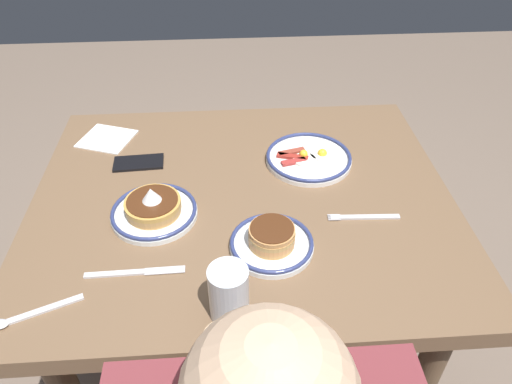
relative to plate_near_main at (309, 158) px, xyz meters
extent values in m
plane|color=#746153|center=(0.20, 0.15, -0.75)|extent=(6.00, 6.00, 0.00)
cube|color=brown|center=(0.20, 0.15, -0.04)|extent=(1.13, 0.93, 0.05)
cylinder|color=brown|center=(-0.26, -0.22, -0.40)|extent=(0.07, 0.07, 0.68)
cylinder|color=brown|center=(0.66, -0.22, -0.40)|extent=(0.07, 0.07, 0.68)
cylinder|color=white|center=(0.00, 0.00, -0.01)|extent=(0.25, 0.25, 0.01)
torus|color=navy|center=(0.00, 0.00, 0.01)|extent=(0.25, 0.25, 0.01)
cylinder|color=white|center=(-0.04, -0.01, 0.01)|extent=(0.07, 0.07, 0.01)
sphere|color=yellow|center=(-0.04, 0.00, 0.01)|extent=(0.03, 0.03, 0.03)
cylinder|color=white|center=(0.02, 0.02, 0.01)|extent=(0.07, 0.07, 0.01)
sphere|color=yellow|center=(0.02, 0.00, 0.01)|extent=(0.03, 0.03, 0.03)
cube|color=#973D2D|center=(0.05, -0.03, 0.01)|extent=(0.08, 0.04, 0.01)
cube|color=#9F2B22|center=(0.05, 0.00, 0.01)|extent=(0.09, 0.05, 0.01)
cube|color=#AA332E|center=(0.05, 0.02, 0.01)|extent=(0.08, 0.04, 0.01)
cylinder|color=white|center=(0.43, 0.21, -0.01)|extent=(0.22, 0.22, 0.01)
torus|color=navy|center=(0.43, 0.21, 0.01)|extent=(0.22, 0.22, 0.01)
cylinder|color=#D99A51|center=(0.43, 0.21, 0.01)|extent=(0.14, 0.14, 0.01)
cylinder|color=tan|center=(0.43, 0.21, 0.02)|extent=(0.14, 0.14, 0.01)
cylinder|color=gold|center=(0.43, 0.21, 0.03)|extent=(0.14, 0.14, 0.01)
cylinder|color=#4C2814|center=(0.43, 0.21, 0.04)|extent=(0.13, 0.13, 0.00)
cone|color=white|center=(0.43, 0.21, 0.06)|extent=(0.05, 0.05, 0.04)
cylinder|color=white|center=(0.14, 0.34, -0.01)|extent=(0.20, 0.20, 0.01)
torus|color=navy|center=(0.14, 0.34, 0.01)|extent=(0.20, 0.20, 0.01)
cylinder|color=#D99951|center=(0.14, 0.34, 0.01)|extent=(0.11, 0.11, 0.01)
cylinder|color=#D89050|center=(0.14, 0.34, 0.02)|extent=(0.11, 0.11, 0.01)
cylinder|color=tan|center=(0.14, 0.34, 0.03)|extent=(0.11, 0.11, 0.01)
cylinder|color=tan|center=(0.14, 0.34, 0.04)|extent=(0.11, 0.11, 0.01)
cylinder|color=#4C2814|center=(0.14, 0.34, 0.05)|extent=(0.10, 0.10, 0.00)
cylinder|color=silver|center=(0.25, 0.53, 0.05)|extent=(0.08, 0.08, 0.13)
cylinder|color=black|center=(0.25, 0.53, 0.03)|extent=(0.07, 0.07, 0.09)
cube|color=black|center=(0.50, -0.02, -0.01)|extent=(0.15, 0.08, 0.01)
cube|color=white|center=(0.62, -0.16, -0.01)|extent=(0.19, 0.18, 0.00)
cube|color=silver|center=(-0.11, 0.26, -0.01)|extent=(0.18, 0.02, 0.01)
cube|color=silver|center=(-0.03, 0.24, -0.01)|extent=(0.03, 0.00, 0.00)
cube|color=silver|center=(-0.03, 0.25, -0.01)|extent=(0.03, 0.00, 0.00)
cube|color=silver|center=(-0.03, 0.26, -0.01)|extent=(0.03, 0.00, 0.00)
cube|color=silver|center=(-0.03, 0.26, -0.01)|extent=(0.03, 0.00, 0.00)
cube|color=silver|center=(0.47, 0.40, -0.01)|extent=(0.19, 0.02, 0.01)
cube|color=silver|center=(0.39, 0.40, -0.01)|extent=(0.09, 0.02, 0.00)
cube|color=silver|center=(0.64, 0.50, -0.01)|extent=(0.17, 0.08, 0.01)
cylinder|color=#D5B083|center=(0.25, 0.70, 0.03)|extent=(0.07, 0.07, 0.26)
camera|label=1|loc=(0.23, 1.13, 0.80)|focal=33.36mm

